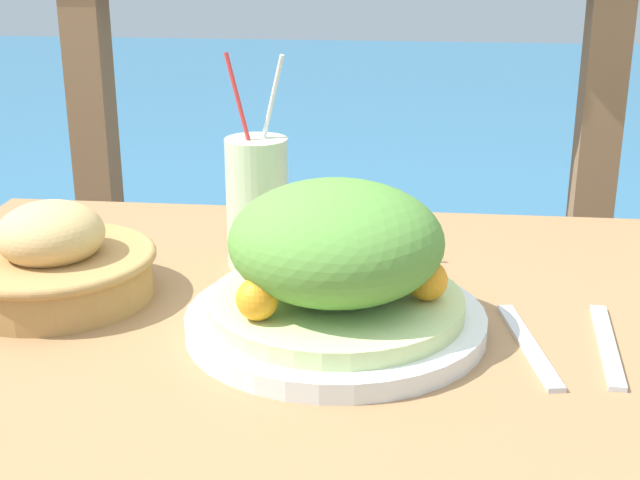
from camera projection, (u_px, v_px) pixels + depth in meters
name	position (u px, v px, depth m)	size (l,w,h in m)	color
patio_table	(278.00, 420.00, 0.98)	(0.91, 0.73, 0.78)	#997047
railing_fence	(338.00, 130.00, 1.60)	(2.80, 0.08, 1.15)	brown
sea_backdrop	(386.00, 141.00, 4.14)	(12.00, 4.00, 0.44)	teal
salad_plate	(336.00, 269.00, 0.87)	(0.30, 0.30, 0.15)	silver
drink_glass	(257.00, 202.00, 1.04)	(0.07, 0.07, 0.25)	beige
bread_basket	(54.00, 263.00, 0.96)	(0.22, 0.22, 0.11)	#AD7F47
fork	(528.00, 345.00, 0.86)	(0.05, 0.18, 0.00)	silver
knife	(607.00, 345.00, 0.86)	(0.03, 0.18, 0.00)	silver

